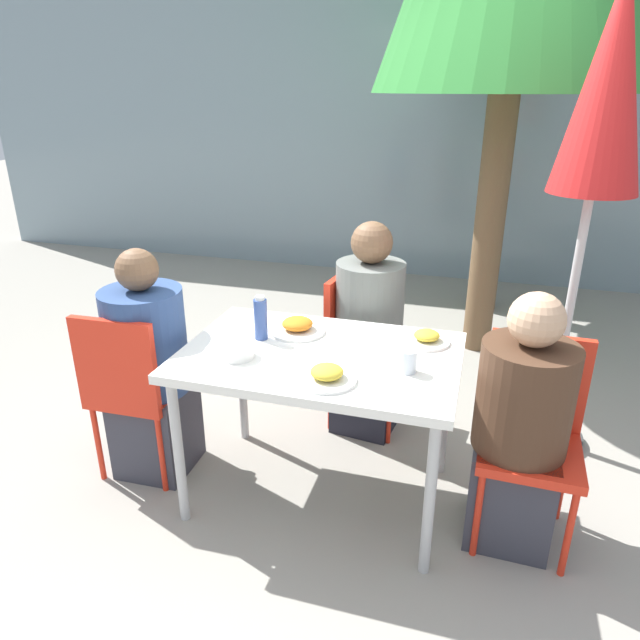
# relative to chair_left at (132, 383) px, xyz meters

# --- Properties ---
(ground_plane) EXTENTS (24.00, 24.00, 0.00)m
(ground_plane) POSITION_rel_chair_left_xyz_m (0.89, 0.10, -0.51)
(ground_plane) COLOR gray
(building_facade) EXTENTS (10.00, 0.20, 3.00)m
(building_facade) POSITION_rel_chair_left_xyz_m (0.89, 3.78, 0.99)
(building_facade) COLOR gray
(building_facade) RESTS_ON ground
(dining_table) EXTENTS (1.18, 0.79, 0.74)m
(dining_table) POSITION_rel_chair_left_xyz_m (0.89, 0.10, 0.17)
(dining_table) COLOR white
(dining_table) RESTS_ON ground
(chair_left) EXTENTS (0.41, 0.41, 0.87)m
(chair_left) POSITION_rel_chair_left_xyz_m (0.00, 0.00, 0.00)
(chair_left) COLOR red
(chair_left) RESTS_ON ground
(person_left) EXTENTS (0.38, 0.38, 1.14)m
(person_left) POSITION_rel_chair_left_xyz_m (0.05, 0.08, 0.02)
(person_left) COLOR #383842
(person_left) RESTS_ON ground
(chair_right) EXTENTS (0.41, 0.41, 0.87)m
(chair_right) POSITION_rel_chair_left_xyz_m (1.78, 0.16, 0.00)
(chair_right) COLOR red
(chair_right) RESTS_ON ground
(person_right) EXTENTS (0.37, 0.37, 1.10)m
(person_right) POSITION_rel_chair_left_xyz_m (1.73, 0.08, 0.00)
(person_right) COLOR #383842
(person_right) RESTS_ON ground
(chair_far) EXTENTS (0.45, 0.45, 0.87)m
(chair_far) POSITION_rel_chair_left_xyz_m (0.90, 0.81, 0.00)
(chair_far) COLOR red
(chair_far) RESTS_ON ground
(person_far) EXTENTS (0.36, 0.36, 1.18)m
(person_far) POSITION_rel_chair_left_xyz_m (0.97, 0.75, 0.04)
(person_far) COLOR black
(person_far) RESTS_ON ground
(closed_umbrella) EXTENTS (0.40, 0.40, 2.30)m
(closed_umbrella) POSITION_rel_chair_left_xyz_m (1.96, 0.88, 1.22)
(closed_umbrella) COLOR #333333
(closed_umbrella) RESTS_ON ground
(plate_0) EXTENTS (0.23, 0.23, 0.07)m
(plate_0) POSITION_rel_chair_left_xyz_m (0.99, -0.13, 0.26)
(plate_0) COLOR white
(plate_0) RESTS_ON dining_table
(plate_1) EXTENTS (0.26, 0.26, 0.07)m
(plate_1) POSITION_rel_chair_left_xyz_m (0.73, 0.29, 0.26)
(plate_1) COLOR white
(plate_1) RESTS_ON dining_table
(plate_2) EXTENTS (0.21, 0.21, 0.06)m
(plate_2) POSITION_rel_chair_left_xyz_m (1.31, 0.33, 0.25)
(plate_2) COLOR white
(plate_2) RESTS_ON dining_table
(bottle) EXTENTS (0.06, 0.06, 0.20)m
(bottle) POSITION_rel_chair_left_xyz_m (0.59, 0.17, 0.33)
(bottle) COLOR #334C8E
(bottle) RESTS_ON dining_table
(drinking_cup) EXTENTS (0.07, 0.07, 0.09)m
(drinking_cup) POSITION_rel_chair_left_xyz_m (1.28, 0.03, 0.28)
(drinking_cup) COLOR silver
(drinking_cup) RESTS_ON dining_table
(salad_bowl) EXTENTS (0.14, 0.14, 0.05)m
(salad_bowl) POSITION_rel_chair_left_xyz_m (0.57, -0.04, 0.26)
(salad_bowl) COLOR white
(salad_bowl) RESTS_ON dining_table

